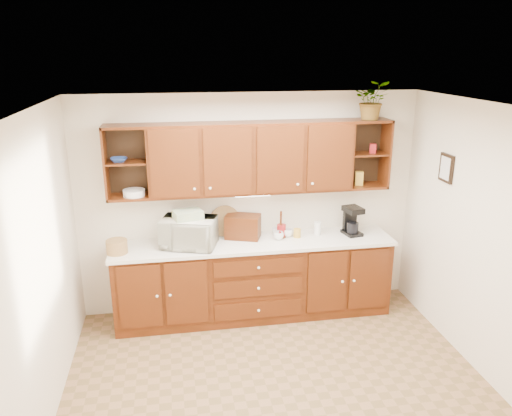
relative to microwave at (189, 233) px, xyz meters
name	(u,v)px	position (x,y,z in m)	size (l,w,h in m)	color
floor	(280,390)	(0.74, -1.42, -1.10)	(4.00, 4.00, 0.00)	olive
ceiling	(284,110)	(0.74, -1.42, 1.50)	(4.00, 4.00, 0.00)	white
back_wall	(250,204)	(0.74, 0.33, 0.20)	(4.00, 4.00, 0.00)	#EFE2C9
left_wall	(36,280)	(-1.26, -1.42, 0.20)	(3.50, 3.50, 0.00)	#EFE2C9
right_wall	(493,248)	(2.74, -1.42, 0.20)	(3.50, 3.50, 0.00)	#EFE2C9
base_cabinets	(254,280)	(0.74, 0.03, -0.65)	(3.20, 0.60, 0.90)	#351706
countertop	(254,243)	(0.74, 0.02, -0.18)	(3.24, 0.64, 0.04)	silver
upper_cabinets	(252,157)	(0.75, 0.17, 0.79)	(3.20, 0.33, 0.80)	#351706
undercabinet_light	(253,195)	(0.74, 0.12, 0.37)	(0.40, 0.05, 0.03)	white
framed_picture	(446,168)	(2.72, -0.52, 0.75)	(0.03, 0.24, 0.30)	black
wicker_basket	(117,247)	(-0.78, -0.06, -0.09)	(0.23, 0.23, 0.15)	olive
microwave	(189,233)	(0.00, 0.00, 0.00)	(0.59, 0.40, 0.33)	beige
towel_stack	(188,215)	(0.00, 0.00, 0.21)	(0.31, 0.22, 0.09)	#D9D566
wine_bottle	(173,234)	(-0.17, 0.04, -0.02)	(0.07, 0.07, 0.28)	black
woven_tray	(225,235)	(0.44, 0.27, -0.15)	(0.37, 0.37, 0.02)	olive
bread_box	(243,227)	(0.63, 0.16, -0.03)	(0.39, 0.25, 0.28)	#351706
mug_tree	(281,233)	(1.08, 0.11, -0.11)	(0.25, 0.27, 0.32)	#351706
canister_red	(281,231)	(1.09, 0.12, -0.09)	(0.10, 0.10, 0.15)	maroon
canister_white	(317,228)	(1.52, 0.11, -0.08)	(0.08, 0.08, 0.16)	white
canister_yellow	(297,233)	(1.26, 0.07, -0.11)	(0.09, 0.09, 0.10)	gold
coffee_maker	(352,221)	(1.93, 0.07, 0.00)	(0.23, 0.27, 0.34)	black
bowl_stack	(119,160)	(-0.70, 0.15, 0.82)	(0.18, 0.18, 0.04)	navy
plate_stack	(134,193)	(-0.57, 0.14, 0.45)	(0.24, 0.24, 0.07)	white
pantry_box_yellow	(359,178)	(2.02, 0.15, 0.50)	(0.09, 0.07, 0.16)	gold
pantry_box_red	(373,148)	(2.16, 0.15, 0.85)	(0.07, 0.06, 0.11)	maroon
potted_plant	(372,100)	(2.10, 0.11, 1.40)	(0.39, 0.34, 0.44)	#999999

